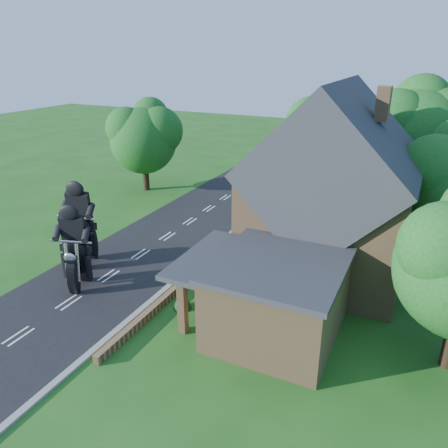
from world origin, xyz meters
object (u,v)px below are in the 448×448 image
at_px(garden_wall, 219,252).
at_px(motorcycle_lead, 80,276).
at_px(motorcycle_follow, 85,252).
at_px(house, 331,196).
at_px(annex, 275,296).

relative_size(garden_wall, motorcycle_lead, 14.72).
bearing_deg(motorcycle_follow, garden_wall, -156.52).
bearing_deg(motorcycle_lead, garden_wall, -143.49).
relative_size(garden_wall, motorcycle_follow, 13.57).
relative_size(garden_wall, house, 2.15).
bearing_deg(house, motorcycle_follow, -156.81).
height_order(motorcycle_lead, motorcycle_follow, motorcycle_follow).
distance_m(motorcycle_lead, motorcycle_follow, 2.75).
xyz_separation_m(house, motorcycle_lead, (-10.97, -7.61, -3.65)).
bearing_deg(motorcycle_follow, annex, 162.30).
bearing_deg(annex, motorcycle_follow, 173.30).
xyz_separation_m(garden_wall, annex, (5.57, -5.80, 1.57)).
height_order(garden_wall, motorcycle_follow, motorcycle_follow).
height_order(house, annex, house).
relative_size(garden_wall, annex, 3.12).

